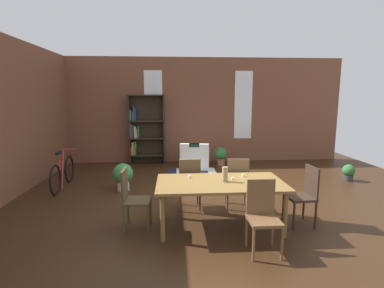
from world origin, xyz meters
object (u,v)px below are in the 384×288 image
(vase_on_table, at_px, (225,174))
(dining_chair_near_right, at_px, (263,214))
(potted_plant_corner, at_px, (123,175))
(dining_chair_head_left, at_px, (132,197))
(bookshelf_tall, at_px, (144,130))
(bicycle_second, at_px, (63,173))
(potted_plant_by_shelf, at_px, (349,172))
(dining_chair_far_left, at_px, (189,182))
(armchair_white, at_px, (195,158))
(dining_chair_head_right, at_px, (304,193))
(dining_chair_far_right, at_px, (237,181))
(dining_table, at_px, (220,186))
(potted_plant_window, at_px, (221,155))

(vase_on_table, bearing_deg, dining_chair_near_right, -63.71)
(potted_plant_corner, bearing_deg, dining_chair_head_left, -76.20)
(bookshelf_tall, xyz_separation_m, potted_plant_corner, (-0.21, -2.65, -0.71))
(bicycle_second, height_order, potted_plant_by_shelf, bicycle_second)
(potted_plant_corner, bearing_deg, dining_chair_far_left, -40.12)
(armchair_white, distance_m, potted_plant_by_shelf, 3.96)
(bicycle_second, xyz_separation_m, potted_plant_by_shelf, (6.78, 0.09, -0.11))
(bookshelf_tall, relative_size, armchair_white, 2.32)
(vase_on_table, height_order, dining_chair_near_right, vase_on_table)
(armchair_white, bearing_deg, dining_chair_head_left, -108.01)
(dining_chair_head_right, height_order, potted_plant_corner, dining_chair_head_right)
(dining_chair_far_right, relative_size, dining_chair_head_right, 1.00)
(dining_chair_far_left, bearing_deg, bicycle_second, 152.02)
(dining_chair_head_left, distance_m, potted_plant_corner, 1.98)
(dining_chair_head_left, bearing_deg, armchair_white, 71.99)
(dining_chair_far_right, xyz_separation_m, potted_plant_corner, (-2.26, 1.17, -0.17))
(vase_on_table, distance_m, dining_chair_far_left, 0.97)
(dining_chair_far_right, relative_size, potted_plant_corner, 1.58)
(bicycle_second, bearing_deg, dining_chair_head_right, -25.92)
(dining_chair_far_right, bearing_deg, dining_chair_head_right, -39.08)
(dining_chair_far_left, xyz_separation_m, armchair_white, (0.34, 3.11, -0.23))
(dining_chair_head_right, relative_size, bicycle_second, 0.58)
(potted_plant_corner, bearing_deg, potted_plant_by_shelf, 4.25)
(dining_chair_near_right, relative_size, potted_plant_corner, 1.58)
(dining_chair_far_left, relative_size, dining_chair_far_right, 1.00)
(dining_chair_far_left, distance_m, potted_plant_by_shelf, 4.30)
(vase_on_table, distance_m, dining_chair_far_right, 0.90)
(dining_table, height_order, dining_chair_head_left, dining_chair_head_left)
(vase_on_table, distance_m, potted_plant_window, 4.24)
(armchair_white, bearing_deg, dining_table, -88.50)
(potted_plant_window, bearing_deg, dining_chair_head_left, -116.33)
(potted_plant_corner, distance_m, potted_plant_window, 3.37)
(dining_chair_far_left, xyz_separation_m, dining_chair_near_right, (0.88, -1.50, 0.00))
(dining_chair_far_left, xyz_separation_m, potted_plant_corner, (-1.39, 1.17, -0.17))
(dining_chair_far_left, xyz_separation_m, dining_chair_far_right, (0.87, 0.00, 0.00))
(potted_plant_corner, bearing_deg, vase_on_table, -45.37)
(armchair_white, bearing_deg, dining_chair_near_right, -83.28)
(potted_plant_window, bearing_deg, armchair_white, -159.64)
(vase_on_table, bearing_deg, bookshelf_tall, 110.21)
(dining_chair_far_right, xyz_separation_m, potted_plant_by_shelf, (3.12, 1.57, -0.30))
(dining_table, bearing_deg, dining_chair_head_left, 179.89)
(dining_chair_head_right, xyz_separation_m, potted_plant_window, (-0.66, 4.15, -0.20))
(vase_on_table, height_order, potted_plant_corner, vase_on_table)
(dining_chair_head_right, bearing_deg, dining_chair_far_right, 140.92)
(dining_chair_far_left, distance_m, dining_chair_far_right, 0.87)
(dining_table, xyz_separation_m, potted_plant_by_shelf, (3.55, 2.32, -0.45))
(dining_chair_head_left, bearing_deg, potted_plant_by_shelf, 25.29)
(dining_chair_far_right, height_order, armchair_white, dining_chair_far_right)
(dining_table, relative_size, dining_chair_near_right, 2.07)
(dining_table, bearing_deg, potted_plant_window, 80.44)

